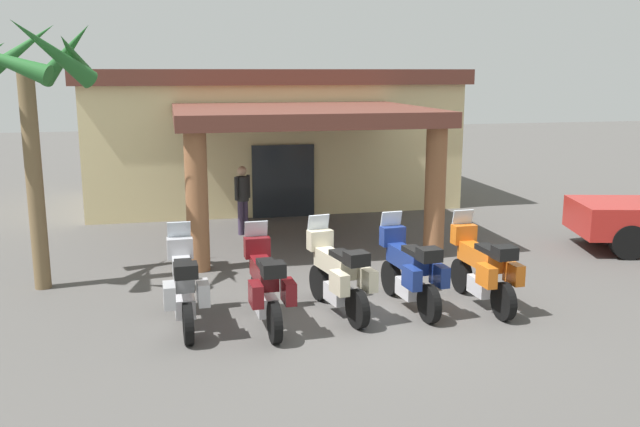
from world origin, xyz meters
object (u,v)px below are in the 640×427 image
(motorcycle_orange, at_px, (483,268))
(pedestrian, at_px, (243,195))
(motorcycle_maroon, at_px, (266,285))
(palm_tree_roadside, at_px, (25,81))
(motorcycle_silver, at_px, (184,286))
(motel_building, at_px, (270,135))
(motorcycle_blue, at_px, (410,271))
(motorcycle_cream, at_px, (338,275))

(motorcycle_orange, xyz_separation_m, pedestrian, (-3.52, 6.54, 0.34))
(motorcycle_orange, height_order, pedestrian, pedestrian)
(motorcycle_maroon, bearing_deg, palm_tree_roadside, 51.19)
(palm_tree_roadside, bearing_deg, motorcycle_silver, -46.14)
(motel_building, height_order, motorcycle_blue, motel_building)
(motorcycle_silver, relative_size, motorcycle_maroon, 1.00)
(palm_tree_roadside, bearing_deg, motorcycle_orange, -20.19)
(palm_tree_roadside, bearing_deg, motorcycle_cream, -27.17)
(pedestrian, bearing_deg, motorcycle_silver, -53.60)
(motorcycle_silver, height_order, motorcycle_blue, same)
(motorcycle_maroon, bearing_deg, pedestrian, -5.30)
(motorcycle_blue, xyz_separation_m, palm_tree_roadside, (-6.58, 2.73, 3.29))
(motorcycle_cream, bearing_deg, motel_building, -13.52)
(motorcycle_silver, distance_m, motorcycle_maroon, 1.34)
(motel_building, distance_m, motorcycle_blue, 10.95)
(motorcycle_cream, bearing_deg, motorcycle_silver, 80.29)
(motorcycle_maroon, distance_m, motorcycle_orange, 3.94)
(motorcycle_silver, xyz_separation_m, motorcycle_blue, (3.94, 0.02, 0.00))
(motorcycle_silver, height_order, pedestrian, pedestrian)
(motorcycle_cream, height_order, palm_tree_roadside, palm_tree_roadside)
(motorcycle_maroon, bearing_deg, motorcycle_orange, -90.33)
(motel_building, bearing_deg, pedestrian, -107.10)
(motorcycle_maroon, xyz_separation_m, motorcycle_orange, (3.94, 0.09, 0.00))
(motel_building, relative_size, motorcycle_cream, 5.26)
(motorcycle_blue, bearing_deg, motorcycle_maroon, 90.57)
(motorcycle_blue, xyz_separation_m, motorcycle_orange, (1.31, -0.18, 0.00))
(motel_building, bearing_deg, palm_tree_roadside, -124.87)
(motorcycle_silver, distance_m, motorcycle_blue, 3.94)
(motel_building, bearing_deg, motorcycle_blue, -85.14)
(motel_building, xyz_separation_m, palm_tree_roadside, (-5.82, -8.10, 1.82))
(motorcycle_cream, bearing_deg, motorcycle_orange, -104.97)
(motorcycle_maroon, relative_size, motorcycle_blue, 1.00)
(motorcycle_silver, bearing_deg, motorcycle_orange, -93.33)
(motorcycle_silver, xyz_separation_m, palm_tree_roadside, (-2.64, 2.74, 3.29))
(motorcycle_maroon, relative_size, pedestrian, 1.24)
(motorcycle_maroon, bearing_deg, motorcycle_silver, 77.56)
(motorcycle_maroon, xyz_separation_m, motorcycle_blue, (2.63, 0.27, 0.00))
(pedestrian, bearing_deg, motorcycle_maroon, -42.02)
(motorcycle_maroon, height_order, motorcycle_cream, same)
(motorcycle_blue, distance_m, pedestrian, 6.74)
(motorcycle_orange, bearing_deg, motorcycle_silver, 86.00)
(motel_building, relative_size, palm_tree_roadside, 2.22)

